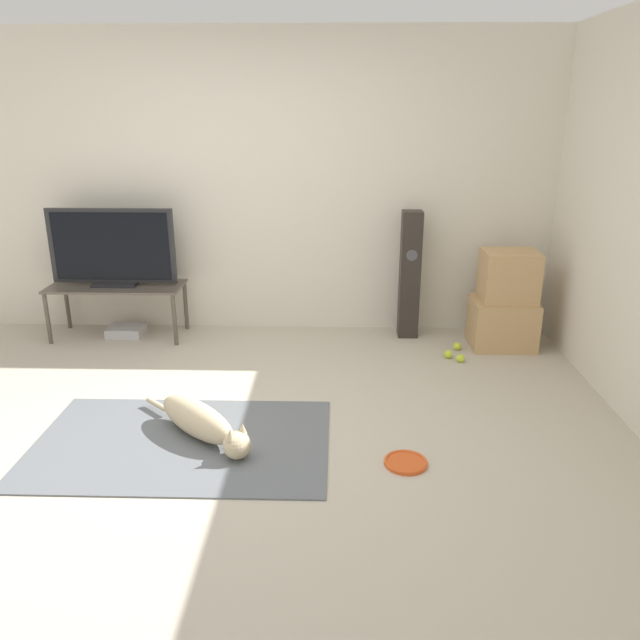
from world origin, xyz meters
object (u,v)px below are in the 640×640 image
(cardboard_box_lower, at_px, (502,323))
(floor_speaker, at_px, (410,275))
(frisbee, at_px, (406,462))
(tennis_ball_near_speaker, at_px, (457,346))
(game_console, at_px, (126,331))
(tv, at_px, (112,248))
(tennis_ball_by_boxes, at_px, (460,358))
(dog, at_px, (202,422))
(cardboard_box_upper, at_px, (509,276))
(tennis_ball_loose_on_carpet, at_px, (448,354))
(tv_stand, at_px, (117,291))

(cardboard_box_lower, xyz_separation_m, floor_speaker, (-0.77, 0.23, 0.35))
(frisbee, bearing_deg, cardboard_box_lower, 62.28)
(tennis_ball_near_speaker, height_order, game_console, game_console)
(tv, distance_m, tennis_ball_by_boxes, 3.03)
(dog, distance_m, game_console, 2.09)
(cardboard_box_lower, distance_m, cardboard_box_upper, 0.41)
(tv, bearing_deg, tennis_ball_loose_on_carpet, -8.84)
(frisbee, distance_m, tv_stand, 3.10)
(floor_speaker, bearing_deg, cardboard_box_upper, -16.50)
(dog, height_order, tv_stand, tv_stand)
(frisbee, relative_size, cardboard_box_lower, 0.48)
(tennis_ball_by_boxes, bearing_deg, tennis_ball_near_speaker, 85.30)
(dog, bearing_deg, tennis_ball_near_speaker, 40.05)
(cardboard_box_lower, relative_size, floor_speaker, 0.47)
(dog, xyz_separation_m, floor_speaker, (1.43, 1.87, 0.43))
(floor_speaker, bearing_deg, tennis_ball_near_speaker, -42.15)
(floor_speaker, distance_m, tennis_ball_near_speaker, 0.73)
(dog, bearing_deg, game_console, 120.40)
(cardboard_box_lower, bearing_deg, game_console, 177.13)
(tv_stand, bearing_deg, tennis_ball_by_boxes, -10.17)
(floor_speaker, relative_size, tv_stand, 0.97)
(game_console, bearing_deg, cardboard_box_lower, -2.87)
(dog, height_order, frisbee, dog)
(game_console, bearing_deg, floor_speaker, 1.61)
(frisbee, xyz_separation_m, tennis_ball_near_speaker, (0.61, 1.77, 0.02))
(frisbee, height_order, tv, tv)
(tv, distance_m, tennis_ball_near_speaker, 3.02)
(tennis_ball_by_boxes, bearing_deg, tv_stand, 169.83)
(tv, bearing_deg, frisbee, -41.38)
(cardboard_box_lower, relative_size, cardboard_box_upper, 1.18)
(tv_stand, bearing_deg, floor_speaker, 2.06)
(cardboard_box_lower, bearing_deg, tv_stand, 177.53)
(cardboard_box_upper, height_order, tv_stand, cardboard_box_upper)
(frisbee, distance_m, tennis_ball_by_boxes, 1.62)
(dog, relative_size, tennis_ball_by_boxes, 11.98)
(dog, relative_size, cardboard_box_lower, 1.53)
(cardboard_box_upper, xyz_separation_m, tennis_ball_loose_on_carpet, (-0.50, -0.29, -0.57))
(cardboard_box_lower, bearing_deg, tennis_ball_loose_on_carpet, -149.09)
(dog, height_order, tennis_ball_loose_on_carpet, dog)
(cardboard_box_lower, relative_size, game_console, 1.70)
(tennis_ball_loose_on_carpet, bearing_deg, cardboard_box_upper, 30.20)
(dog, bearing_deg, cardboard_box_upper, 36.51)
(cardboard_box_lower, height_order, tennis_ball_by_boxes, cardboard_box_lower)
(tennis_ball_near_speaker, relative_size, game_console, 0.22)
(tennis_ball_near_speaker, relative_size, tennis_ball_loose_on_carpet, 1.00)
(cardboard_box_lower, xyz_separation_m, tv, (-3.30, 0.14, 0.59))
(tv, height_order, tennis_ball_loose_on_carpet, tv)
(dog, distance_m, tennis_ball_near_speaker, 2.37)
(dog, xyz_separation_m, tennis_ball_by_boxes, (1.79, 1.26, -0.08))
(cardboard_box_lower, height_order, floor_speaker, floor_speaker)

